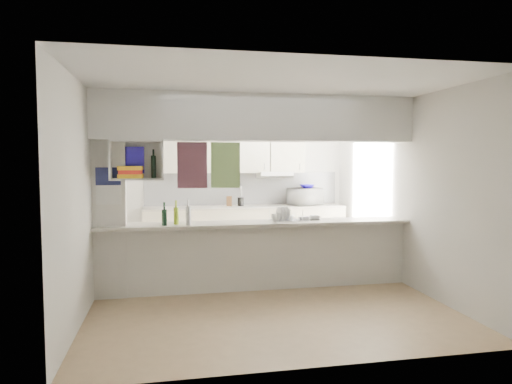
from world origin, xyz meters
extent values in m
plane|color=#9C7E5A|center=(0.00, 0.00, 0.00)|extent=(4.80, 4.80, 0.00)
plane|color=white|center=(0.00, 0.00, 2.60)|extent=(4.80, 4.80, 0.00)
plane|color=silver|center=(0.00, 2.40, 1.30)|extent=(4.20, 0.00, 4.20)
plane|color=silver|center=(-2.10, 0.00, 1.30)|extent=(0.00, 4.80, 4.80)
plane|color=silver|center=(2.10, 0.00, 1.30)|extent=(0.00, 4.80, 4.80)
cube|color=silver|center=(0.00, 0.00, 0.44)|extent=(4.20, 0.15, 0.88)
cube|color=#BEB4A7|center=(0.00, 0.00, 0.90)|extent=(4.20, 0.50, 0.04)
cube|color=white|center=(0.00, 0.00, 2.30)|extent=(4.20, 0.50, 0.60)
cube|color=silver|center=(-1.90, 0.00, 1.30)|extent=(0.40, 0.18, 2.60)
cube|color=#191E4C|center=(-1.90, -0.10, 1.55)|extent=(0.30, 0.01, 0.22)
cube|color=white|center=(-1.90, -0.10, 1.32)|extent=(0.30, 0.01, 0.24)
cube|color=black|center=(-0.85, 0.22, 1.68)|extent=(0.40, 0.02, 0.62)
cube|color=#186E64|center=(-0.40, 0.22, 1.68)|extent=(0.40, 0.02, 0.62)
cube|color=white|center=(-1.55, -0.10, 1.51)|extent=(0.65, 0.35, 0.02)
cube|color=white|center=(-1.55, -0.10, 1.99)|extent=(0.65, 0.35, 0.02)
cube|color=white|center=(-1.55, 0.06, 1.75)|extent=(0.65, 0.02, 0.50)
cube|color=white|center=(-1.86, -0.10, 1.75)|extent=(0.02, 0.35, 0.50)
cube|color=white|center=(-1.24, -0.10, 1.75)|extent=(0.02, 0.35, 0.50)
cube|color=gold|center=(-1.63, -0.10, 1.55)|extent=(0.30, 0.24, 0.05)
cube|color=red|center=(-1.63, -0.10, 1.60)|extent=(0.28, 0.22, 0.05)
cube|color=gold|center=(-1.63, -0.10, 1.65)|extent=(0.30, 0.24, 0.05)
cube|color=#190E9A|center=(-1.60, 0.02, 1.75)|extent=(0.26, 0.02, 0.34)
cylinder|color=black|center=(-1.35, -0.10, 1.67)|extent=(0.06, 0.06, 0.28)
cube|color=beige|center=(0.20, 2.10, 0.45)|extent=(3.60, 0.60, 0.90)
cube|color=#BEB4A7|center=(0.20, 2.10, 0.91)|extent=(3.60, 0.63, 0.03)
cube|color=silver|center=(0.20, 2.38, 1.22)|extent=(3.60, 0.03, 0.60)
cube|color=beige|center=(0.00, 2.23, 1.88)|extent=(2.62, 0.34, 0.72)
cube|color=white|center=(0.75, 2.16, 1.48)|extent=(0.60, 0.46, 0.12)
cube|color=silver|center=(0.75, 1.93, 1.45)|extent=(0.60, 0.02, 0.05)
imported|color=white|center=(1.32, 2.10, 1.08)|extent=(0.66, 0.54, 0.31)
imported|color=#190E9A|center=(1.36, 2.12, 1.27)|extent=(0.26, 0.26, 0.06)
cube|color=silver|center=(0.40, 0.02, 0.93)|extent=(0.44, 0.36, 0.01)
cylinder|color=white|center=(0.30, 0.00, 1.03)|extent=(0.05, 0.19, 0.19)
cylinder|color=white|center=(0.36, 0.01, 1.03)|extent=(0.05, 0.19, 0.19)
cylinder|color=white|center=(0.42, 0.02, 1.03)|extent=(0.05, 0.19, 0.19)
imported|color=white|center=(0.24, -0.07, 0.98)|extent=(0.12, 0.12, 0.10)
cylinder|color=black|center=(-1.23, -0.12, 1.02)|extent=(0.07, 0.07, 0.20)
cylinder|color=black|center=(-1.23, -0.12, 1.17)|extent=(0.02, 0.02, 0.09)
cylinder|color=olive|center=(-1.08, -0.04, 1.03)|extent=(0.07, 0.07, 0.22)
cylinder|color=olive|center=(-1.08, -0.04, 1.19)|extent=(0.02, 0.02, 0.09)
cylinder|color=silver|center=(-0.93, -0.12, 1.04)|extent=(0.07, 0.07, 0.23)
cylinder|color=silver|center=(-0.93, -0.12, 1.20)|extent=(0.02, 0.02, 0.09)
cylinder|color=silver|center=(0.46, 0.10, 0.95)|extent=(0.13, 0.13, 0.06)
cube|color=silver|center=(0.65, 0.00, 0.95)|extent=(0.13, 0.09, 0.06)
cube|color=silver|center=(0.83, 0.10, 0.95)|extent=(0.13, 0.09, 0.06)
cube|color=black|center=(0.81, 0.03, 0.93)|extent=(0.14, 0.07, 0.01)
cylinder|color=black|center=(0.12, 2.15, 1.00)|extent=(0.11, 0.11, 0.16)
cube|color=brown|center=(-0.09, 2.18, 1.01)|extent=(0.11, 0.10, 0.18)
camera|label=1|loc=(-1.19, -5.97, 1.75)|focal=32.00mm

